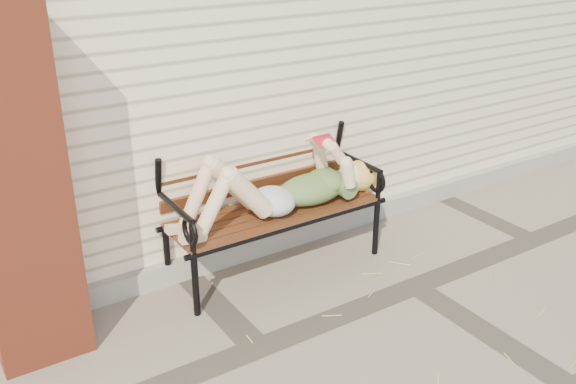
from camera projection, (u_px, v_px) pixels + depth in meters
ground at (415, 286)px, 4.39m from camera, size 80.00×80.00×0.00m
house_wall at (208, 10)px, 6.10m from camera, size 8.00×4.00×3.00m
foundation_strip at (331, 223)px, 5.11m from camera, size 8.00×0.10×0.15m
brick_pillar at (14, 188)px, 3.42m from camera, size 0.50×0.50×2.00m
garden_bench at (268, 186)px, 4.46m from camera, size 1.66×0.66×1.08m
reading_woman at (279, 187)px, 4.35m from camera, size 1.57×0.36×0.49m
straw_scatter at (323, 360)px, 3.66m from camera, size 2.98×1.60×0.01m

